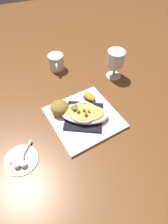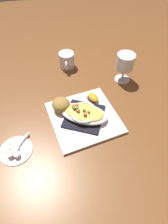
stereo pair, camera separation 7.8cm
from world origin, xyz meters
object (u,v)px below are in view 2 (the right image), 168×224
at_px(gratin_dish, 84,113).
at_px(muffin, 61,105).
at_px(square_plate, 84,118).
at_px(creamer_saucer, 16,150).
at_px(orange_garnish, 93,98).
at_px(spoon, 16,148).
at_px(creamer_cup_0, 7,150).
at_px(creamer_cup_2, 17,155).
at_px(creamer_cup_1, 10,155).
at_px(coffee_mug, 67,61).
at_px(stemmed_glass, 125,63).

relative_size(gratin_dish, muffin, 2.95).
bearing_deg(square_plate, muffin, -123.25).
xyz_separation_m(square_plate, creamer_saucer, (0.10, -0.27, -0.00)).
height_order(orange_garnish, creamer_saucer, orange_garnish).
xyz_separation_m(spoon, creamer_cup_0, (0.01, -0.03, 0.00)).
bearing_deg(muffin, creamer_cup_0, -52.71).
height_order(orange_garnish, creamer_cup_2, orange_garnish).
bearing_deg(creamer_cup_1, square_plate, 113.61).
bearing_deg(coffee_mug, spoon, -27.96).
relative_size(gratin_dish, orange_garnish, 3.15).
distance_m(orange_garnish, stemmed_glass, 0.23).
relative_size(orange_garnish, stemmed_glass, 0.50).
bearing_deg(square_plate, creamer_cup_1, -66.39).
distance_m(gratin_dish, creamer_saucer, 0.29).
bearing_deg(creamer_cup_2, square_plate, 116.19).
bearing_deg(square_plate, spoon, -69.66).
relative_size(orange_garnish, creamer_cup_0, 2.93).
xyz_separation_m(orange_garnish, spoon, (0.19, -0.33, -0.01)).
height_order(square_plate, muffin, muffin).
relative_size(gratin_dish, creamer_saucer, 1.83).
bearing_deg(stemmed_glass, creamer_saucer, -57.98).
xyz_separation_m(creamer_saucer, creamer_cup_1, (0.02, -0.02, 0.01)).
distance_m(muffin, orange_garnish, 0.15).
xyz_separation_m(muffin, coffee_mug, (-0.30, 0.06, -0.00)).
xyz_separation_m(orange_garnish, creamer_cup_0, (0.19, -0.36, -0.01)).
height_order(orange_garnish, spoon, orange_garnish).
bearing_deg(coffee_mug, creamer_cup_0, -30.56).
bearing_deg(stemmed_glass, orange_garnish, -54.91).
distance_m(orange_garnish, creamer_cup_0, 0.41).
bearing_deg(orange_garnish, creamer_cup_1, -58.17).
bearing_deg(orange_garnish, creamer_cup_2, -55.82).
relative_size(orange_garnish, creamer_cup_2, 2.93).
bearing_deg(stemmed_glass, creamer_cup_0, -59.24).
xyz_separation_m(muffin, creamer_cup_0, (0.16, -0.21, -0.02)).
bearing_deg(creamer_saucer, coffee_mug, 151.95).
distance_m(square_plate, gratin_dish, 0.03).
height_order(muffin, creamer_cup_2, muffin).
xyz_separation_m(creamer_cup_0, creamer_cup_2, (0.03, 0.03, 0.00)).
relative_size(square_plate, creamer_cup_2, 11.12).
bearing_deg(gratin_dish, stemmed_glass, 132.35).
distance_m(creamer_saucer, creamer_cup_1, 0.03).
distance_m(gratin_dish, muffin, 0.10).
xyz_separation_m(spoon, creamer_cup_1, (0.03, -0.02, 0.00)).
bearing_deg(square_plate, creamer_cup_2, -63.81).
relative_size(gratin_dish, creamer_cup_1, 9.24).
distance_m(square_plate, coffee_mug, 0.36).
relative_size(creamer_saucer, creamer_cup_1, 5.05).
height_order(muffin, creamer_cup_1, muffin).
relative_size(coffee_mug, creamer_cup_0, 4.49).
relative_size(muffin, creamer_saucer, 0.62).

